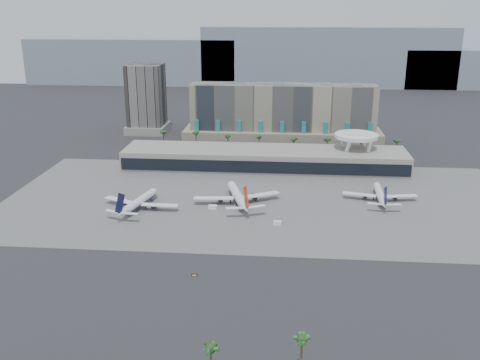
# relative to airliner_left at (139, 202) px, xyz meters

# --- Properties ---
(ground) EXTENTS (900.00, 900.00, 0.00)m
(ground) POSITION_rel_airliner_left_xyz_m (58.10, -36.83, -3.56)
(ground) COLOR #232326
(ground) RESTS_ON ground
(apron_pad) EXTENTS (260.00, 130.00, 0.06)m
(apron_pad) POSITION_rel_airliner_left_xyz_m (58.10, 18.17, -3.53)
(apron_pad) COLOR #5B5B59
(apron_pad) RESTS_ON ground
(mountain_ridge) EXTENTS (680.00, 60.00, 70.00)m
(mountain_ridge) POSITION_rel_airliner_left_xyz_m (85.98, 433.17, 26.33)
(mountain_ridge) COLOR gray
(mountain_ridge) RESTS_ON ground
(hotel) EXTENTS (140.00, 30.00, 42.00)m
(hotel) POSITION_rel_airliner_left_xyz_m (68.10, 137.59, 13.25)
(hotel) COLOR gray
(hotel) RESTS_ON ground
(office_tower) EXTENTS (30.00, 30.00, 52.00)m
(office_tower) POSITION_rel_airliner_left_xyz_m (-36.90, 163.17, 19.38)
(office_tower) COLOR black
(office_tower) RESTS_ON ground
(terminal) EXTENTS (170.00, 32.50, 14.50)m
(terminal) POSITION_rel_airliner_left_xyz_m (58.10, 73.01, 2.96)
(terminal) COLOR gray
(terminal) RESTS_ON ground
(saucer_structure) EXTENTS (26.00, 26.00, 21.89)m
(saucer_structure) POSITION_rel_airliner_left_xyz_m (113.10, 79.17, 14.90)
(saucer_structure) COLOR white
(saucer_structure) RESTS_ON ground
(palm_row) EXTENTS (157.80, 2.80, 13.10)m
(palm_row) POSITION_rel_airliner_left_xyz_m (65.10, 108.17, 6.94)
(palm_row) COLOR brown
(palm_row) RESTS_ON ground
(airliner_left) EXTENTS (38.72, 40.22, 14.11)m
(airliner_left) POSITION_rel_airliner_left_xyz_m (0.00, 0.00, 0.00)
(airliner_left) COLOR white
(airliner_left) RESTS_ON ground
(airliner_centre) EXTENTS (43.09, 44.64, 15.84)m
(airliner_centre) POSITION_rel_airliner_left_xyz_m (47.46, 11.74, 0.44)
(airliner_centre) COLOR white
(airliner_centre) RESTS_ON ground
(airliner_right) EXTENTS (37.78, 38.90, 13.43)m
(airliner_right) POSITION_rel_airliner_left_xyz_m (119.22, 21.36, -0.17)
(airliner_right) COLOR white
(airliner_right) RESTS_ON ground
(service_vehicle_a) EXTENTS (4.40, 2.55, 2.04)m
(service_vehicle_a) POSITION_rel_airliner_left_xyz_m (36.02, 2.45, -2.54)
(service_vehicle_a) COLOR white
(service_vehicle_a) RESTS_ON ground
(service_vehicle_b) EXTENTS (3.88, 2.57, 1.86)m
(service_vehicle_b) POSITION_rel_airliner_left_xyz_m (67.87, -14.55, -2.63)
(service_vehicle_b) COLOR white
(service_vehicle_b) RESTS_ON ground
(taxiway_sign) EXTENTS (2.12, 0.73, 0.96)m
(taxiway_sign) POSITION_rel_airliner_left_xyz_m (38.39, -65.34, -3.08)
(taxiway_sign) COLOR black
(taxiway_sign) RESTS_ON ground
(near_palm_a) EXTENTS (6.00, 6.00, 11.64)m
(near_palm_a) POSITION_rel_airliner_left_xyz_m (52.46, -121.83, 5.26)
(near_palm_a) COLOR brown
(near_palm_a) RESTS_ON ground
(near_palm_b) EXTENTS (6.00, 6.00, 12.73)m
(near_palm_b) POSITION_rel_airliner_left_xyz_m (76.07, -117.64, 6.32)
(near_palm_b) COLOR brown
(near_palm_b) RESTS_ON ground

